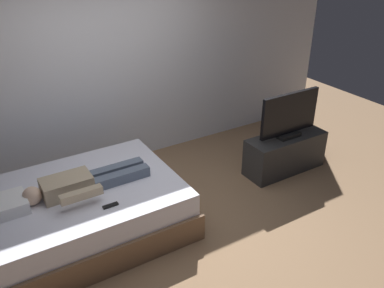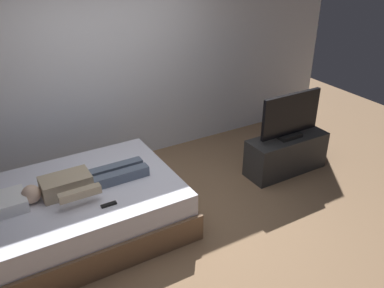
{
  "view_description": "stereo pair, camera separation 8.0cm",
  "coord_description": "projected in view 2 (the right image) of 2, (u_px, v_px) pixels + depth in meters",
  "views": [
    {
      "loc": [
        -1.64,
        -3.02,
        2.84
      ],
      "look_at": [
        0.5,
        0.48,
        0.69
      ],
      "focal_mm": 38.04,
      "sensor_mm": 36.0,
      "label": 1
    },
    {
      "loc": [
        -1.58,
        -3.06,
        2.84
      ],
      "look_at": [
        0.5,
        0.48,
        0.69
      ],
      "focal_mm": 38.04,
      "sensor_mm": 36.0,
      "label": 2
    }
  ],
  "objects": [
    {
      "name": "ground_plane",
      "position": [
        175.0,
        230.0,
        4.36
      ],
      "size": [
        10.0,
        10.0,
        0.0
      ],
      "primitive_type": "plane",
      "color": "#8C6B4C"
    },
    {
      "name": "bed",
      "position": [
        80.0,
        211.0,
        4.23
      ],
      "size": [
        2.08,
        1.52,
        0.54
      ],
      "color": "brown",
      "rests_on": "ground"
    },
    {
      "name": "remote",
      "position": [
        109.0,
        205.0,
        3.84
      ],
      "size": [
        0.15,
        0.04,
        0.02
      ],
      "primitive_type": "cube",
      "color": "black",
      "rests_on": "bed"
    },
    {
      "name": "tv_stand",
      "position": [
        286.0,
        154.0,
        5.34
      ],
      "size": [
        1.1,
        0.4,
        0.5
      ],
      "primitive_type": "cube",
      "color": "#2D2D2D",
      "rests_on": "ground"
    },
    {
      "name": "tv",
      "position": [
        291.0,
        117.0,
        5.09
      ],
      "size": [
        0.88,
        0.2,
        0.59
      ],
      "color": "black",
      "rests_on": "tv_stand"
    },
    {
      "name": "person",
      "position": [
        79.0,
        182.0,
        4.05
      ],
      "size": [
        1.26,
        0.46,
        0.18
      ],
      "color": "tan",
      "rests_on": "bed"
    },
    {
      "name": "back_wall",
      "position": [
        135.0,
        57.0,
        5.25
      ],
      "size": [
        6.4,
        0.1,
        2.8
      ],
      "primitive_type": "cube",
      "color": "silver",
      "rests_on": "ground"
    }
  ]
}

